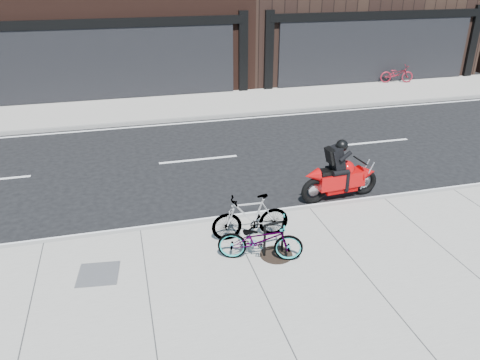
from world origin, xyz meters
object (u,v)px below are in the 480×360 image
object	(u,v)px
bicycle_rear	(250,217)
utility_grate	(98,274)
bicycle_far	(397,74)
manhole_cover	(276,255)
bicycle_front	(260,240)
motorcycle	(344,174)
bike_rack	(274,236)

from	to	relation	value
bicycle_rear	utility_grate	bearing A→B (deg)	-77.96
bicycle_far	manhole_cover	distance (m)	16.42
bicycle_front	bicycle_far	world-z (taller)	bicycle_front
motorcycle	manhole_cover	distance (m)	3.40
utility_grate	manhole_cover	bearing A→B (deg)	-3.99
bicycle_front	bicycle_rear	bearing A→B (deg)	16.09
motorcycle	utility_grate	world-z (taller)	motorcycle
motorcycle	utility_grate	distance (m)	6.32
bicycle_front	bicycle_rear	world-z (taller)	bicycle_rear
bicycle_far	bicycle_rear	bearing A→B (deg)	150.34
bike_rack	utility_grate	bearing A→B (deg)	176.83
bicycle_rear	utility_grate	world-z (taller)	bicycle_rear
bike_rack	bicycle_front	world-z (taller)	bicycle_front
manhole_cover	utility_grate	xyz separation A→B (m)	(-3.46, 0.24, 0.00)
bicycle_far	bicycle_front	bearing A→B (deg)	152.13
bicycle_front	manhole_cover	distance (m)	0.56
bicycle_rear	motorcycle	size ratio (longest dim) A/B	0.77
motorcycle	bicycle_far	bearing A→B (deg)	47.73
bicycle_front	motorcycle	distance (m)	3.66
bicycle_rear	manhole_cover	bearing A→B (deg)	24.87
bicycle_front	bicycle_far	distance (m)	16.67
bicycle_far	manhole_cover	xyz separation A→B (m)	(-10.46, -12.66, -0.41)
manhole_cover	motorcycle	bearing A→B (deg)	41.35
bike_rack	motorcycle	world-z (taller)	motorcycle
motorcycle	utility_grate	size ratio (longest dim) A/B	2.86
bike_rack	bicycle_far	xyz separation A→B (m)	(10.50, 12.61, -0.01)
motorcycle	bicycle_rear	bearing A→B (deg)	-158.11
bike_rack	bicycle_rear	bearing A→B (deg)	110.70
bicycle_rear	manhole_cover	distance (m)	0.97
motorcycle	manhole_cover	size ratio (longest dim) A/B	3.25
bicycle_rear	motorcycle	bearing A→B (deg)	119.26
motorcycle	utility_grate	xyz separation A→B (m)	(-5.98, -1.98, -0.51)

